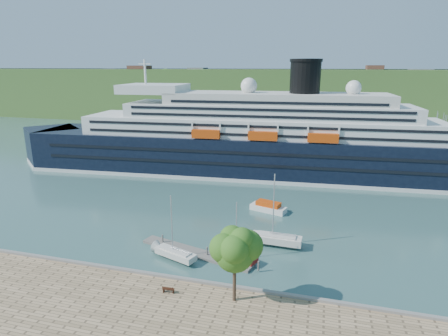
% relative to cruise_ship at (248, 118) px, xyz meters
% --- Properties ---
extents(ground, '(400.00, 400.00, 0.00)m').
position_rel_cruise_ship_xyz_m(ground, '(0.69, -50.57, -13.60)').
color(ground, '#305653').
rests_on(ground, ground).
extents(far_hillside, '(400.00, 50.00, 24.00)m').
position_rel_cruise_ship_xyz_m(far_hillside, '(0.69, 94.43, -1.60)').
color(far_hillside, '#345522').
rests_on(far_hillside, ground).
extents(quay_coping, '(220.00, 0.50, 0.30)m').
position_rel_cruise_ship_xyz_m(quay_coping, '(0.69, -50.77, -12.45)').
color(quay_coping, slate).
rests_on(quay_coping, promenade).
extents(cruise_ship, '(122.13, 26.49, 27.21)m').
position_rel_cruise_ship_xyz_m(cruise_ship, '(0.00, 0.00, 0.00)').
color(cruise_ship, black).
rests_on(cruise_ship, ground).
extents(park_bench, '(1.42, 0.68, 0.88)m').
position_rel_cruise_ship_xyz_m(park_bench, '(2.11, -53.56, -12.16)').
color(park_bench, '#472214').
rests_on(park_bench, promenade).
extents(promenade_tree, '(5.63, 5.63, 9.32)m').
position_rel_cruise_ship_xyz_m(promenade_tree, '(9.57, -52.99, -7.94)').
color(promenade_tree, '#2E5F19').
rests_on(promenade_tree, promenade).
extents(floating_pontoon, '(17.46, 6.41, 0.39)m').
position_rel_cruise_ship_xyz_m(floating_pontoon, '(1.41, -42.58, -13.41)').
color(floating_pontoon, slate).
rests_on(floating_pontoon, ground).
extents(sailboat_white_near, '(7.05, 4.03, 8.79)m').
position_rel_cruise_ship_xyz_m(sailboat_white_near, '(-0.64, -44.86, -9.21)').
color(sailboat_white_near, silver).
rests_on(sailboat_white_near, ground).
extents(sailboat_red, '(6.28, 4.24, 7.95)m').
position_rel_cruise_ship_xyz_m(sailboat_red, '(7.68, -42.75, -9.63)').
color(sailboat_red, maroon).
rests_on(sailboat_red, ground).
extents(sailboat_white_far, '(8.19, 2.53, 10.49)m').
position_rel_cruise_ship_xyz_m(sailboat_white_far, '(12.04, -37.12, -8.36)').
color(sailboat_white_far, silver).
rests_on(sailboat_white_far, ground).
extents(tender_launch, '(6.97, 4.05, 1.82)m').
position_rel_cruise_ship_xyz_m(tender_launch, '(8.85, -23.94, -12.69)').
color(tender_launch, '#CD410C').
rests_on(tender_launch, ground).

